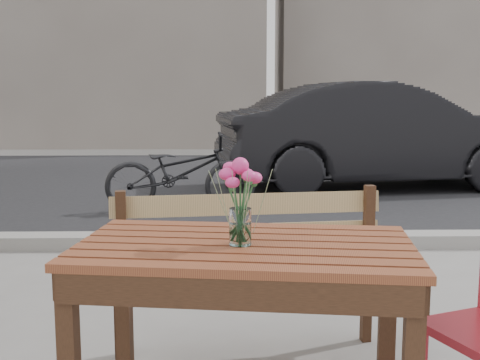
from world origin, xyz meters
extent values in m
cube|color=black|center=(0.00, 7.00, 0.00)|extent=(30.00, 8.00, 0.00)
cube|color=gray|center=(0.00, 3.00, 0.06)|extent=(30.00, 0.25, 0.12)
cube|color=slate|center=(5.00, 15.00, 3.00)|extent=(7.00, 3.00, 6.00)
cube|color=maroon|center=(0.14, 0.05, 0.77)|extent=(1.35, 0.90, 0.03)
cube|color=black|center=(-0.40, 0.44, 0.38)|extent=(0.07, 0.07, 0.75)
cube|color=black|center=(0.76, 0.29, 0.38)|extent=(0.07, 0.07, 0.75)
cube|color=#9D8051|center=(0.20, 0.70, 0.45)|extent=(1.46, 0.56, 0.03)
cube|color=#9D8051|center=(0.18, 0.91, 0.69)|extent=(1.42, 0.21, 0.39)
cube|color=black|center=(-0.42, 0.46, 0.23)|extent=(0.06, 0.06, 0.47)
cube|color=black|center=(0.87, 0.62, 0.23)|extent=(0.06, 0.06, 0.47)
cube|color=black|center=(-0.46, 0.78, 0.43)|extent=(0.06, 0.06, 0.86)
cube|color=black|center=(0.83, 0.94, 0.43)|extent=(0.06, 0.06, 0.86)
cylinder|color=white|center=(0.12, 0.02, 0.85)|extent=(0.08, 0.08, 0.14)
cylinder|color=#2D6634|center=(0.12, 0.02, 0.92)|extent=(0.05, 0.05, 0.28)
imported|color=black|center=(2.24, 6.38, 0.75)|extent=(4.76, 2.25, 1.51)
imported|color=black|center=(-0.48, 4.68, 0.45)|extent=(1.77, 0.73, 0.91)
camera|label=1|loc=(0.08, -2.18, 1.35)|focal=45.00mm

